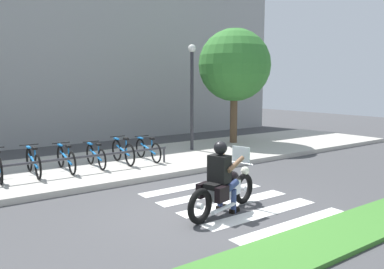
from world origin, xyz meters
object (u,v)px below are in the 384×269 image
(rider, at_px, (222,172))
(bicycle_3, at_px, (96,156))
(bicycle_2, at_px, (66,159))
(bike_rack, at_px, (88,157))
(bicycle_1, at_px, (33,162))
(street_lamp, at_px, (192,88))
(bicycle_5, at_px, (148,150))
(motorcycle, at_px, (224,190))
(bicycle_4, at_px, (123,152))
(tree_near_rack, at_px, (234,65))

(rider, relative_size, bicycle_3, 0.94)
(rider, relative_size, bicycle_2, 0.84)
(bike_rack, bearing_deg, bicycle_1, 156.46)
(bicycle_3, bearing_deg, street_lamp, 11.22)
(bicycle_1, height_order, bicycle_2, bicycle_1)
(rider, relative_size, bicycle_5, 0.87)
(motorcycle, relative_size, bicycle_5, 1.27)
(bicycle_4, xyz_separation_m, tree_near_rack, (5.45, 1.18, 2.73))
(bicycle_3, relative_size, bicycle_5, 0.93)
(bicycle_2, relative_size, tree_near_rack, 0.37)
(motorcycle, height_order, tree_near_rack, tree_near_rack)
(bike_rack, bearing_deg, tree_near_rack, 14.49)
(bike_rack, height_order, tree_near_rack, tree_near_rack)
(bike_rack, relative_size, tree_near_rack, 1.03)
(bicycle_5, bearing_deg, bicycle_2, -180.00)
(bike_rack, distance_m, street_lamp, 4.91)
(bicycle_4, bearing_deg, bicycle_2, 179.95)
(rider, height_order, bicycle_5, rider)
(rider, bearing_deg, motorcycle, 12.95)
(bicycle_5, bearing_deg, bicycle_1, -179.99)
(bicycle_1, height_order, bicycle_5, bicycle_1)
(rider, xyz_separation_m, bicycle_2, (-1.52, 4.79, -0.34))
(bicycle_2, distance_m, street_lamp, 5.21)
(bicycle_4, distance_m, bike_rack, 1.39)
(rider, distance_m, street_lamp, 6.64)
(bicycle_3, xyz_separation_m, street_lamp, (3.94, 0.78, 1.91))
(bicycle_2, height_order, bike_rack, bicycle_2)
(bicycle_5, xyz_separation_m, bike_rack, (-2.12, -0.55, 0.08))
(bike_rack, relative_size, street_lamp, 1.24)
(motorcycle, relative_size, bicycle_1, 1.24)
(motorcycle, height_order, bicycle_5, motorcycle)
(bicycle_2, relative_size, bike_rack, 0.35)
(bicycle_2, relative_size, bicycle_3, 1.11)
(bicycle_3, relative_size, tree_near_rack, 0.33)
(bicycle_4, bearing_deg, bicycle_1, 179.98)
(bicycle_2, bearing_deg, bicycle_4, -0.05)
(bicycle_3, height_order, bicycle_5, bicycle_5)
(bicycle_5, bearing_deg, tree_near_rack, 14.40)
(bicycle_3, relative_size, bike_rack, 0.32)
(rider, xyz_separation_m, bicycle_3, (-0.68, 4.79, -0.35))
(bicycle_5, distance_m, tree_near_rack, 5.49)
(bicycle_3, xyz_separation_m, tree_near_rack, (6.30, 1.18, 2.76))
(motorcycle, height_order, bicycle_3, motorcycle)
(bicycle_2, distance_m, tree_near_rack, 7.75)
(rider, relative_size, bicycle_4, 0.89)
(rider, height_order, street_lamp, street_lamp)
(street_lamp, bearing_deg, tree_near_rack, 9.63)
(bicycle_1, bearing_deg, motorcycle, -62.84)
(bicycle_3, distance_m, bicycle_5, 1.70)
(bicycle_2, distance_m, bicycle_5, 2.54)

